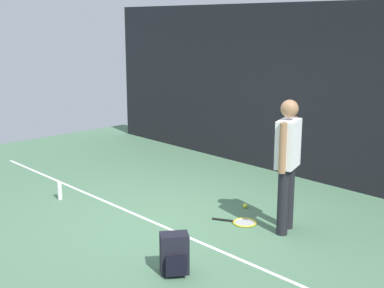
{
  "coord_description": "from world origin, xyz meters",
  "views": [
    {
      "loc": [
        5.15,
        -4.38,
        2.63
      ],
      "look_at": [
        0.0,
        0.4,
        1.0
      ],
      "focal_mm": 49.7,
      "sensor_mm": 36.0,
      "label": 1
    }
  ],
  "objects_px": {
    "tennis_ball_near_player": "(245,206)",
    "water_bottle": "(60,191)",
    "tennis_player": "(287,158)",
    "backpack": "(175,255)",
    "tennis_racket": "(243,222)"
  },
  "relations": [
    {
      "from": "tennis_ball_near_player",
      "to": "water_bottle",
      "type": "distance_m",
      "value": 2.79
    },
    {
      "from": "tennis_player",
      "to": "tennis_ball_near_player",
      "type": "height_order",
      "value": "tennis_player"
    },
    {
      "from": "backpack",
      "to": "tennis_ball_near_player",
      "type": "height_order",
      "value": "backpack"
    },
    {
      "from": "tennis_player",
      "to": "tennis_racket",
      "type": "distance_m",
      "value": 1.12
    },
    {
      "from": "tennis_racket",
      "to": "tennis_ball_near_player",
      "type": "distance_m",
      "value": 0.59
    },
    {
      "from": "tennis_ball_near_player",
      "to": "water_bottle",
      "type": "height_order",
      "value": "water_bottle"
    },
    {
      "from": "tennis_ball_near_player",
      "to": "water_bottle",
      "type": "relative_size",
      "value": 0.24
    },
    {
      "from": "backpack",
      "to": "water_bottle",
      "type": "height_order",
      "value": "backpack"
    },
    {
      "from": "tennis_player",
      "to": "water_bottle",
      "type": "xyz_separation_m",
      "value": [
        -3.08,
        -1.49,
        -0.83
      ]
    },
    {
      "from": "tennis_player",
      "to": "tennis_racket",
      "type": "height_order",
      "value": "tennis_player"
    },
    {
      "from": "tennis_racket",
      "to": "tennis_ball_near_player",
      "type": "bearing_deg",
      "value": 99.57
    },
    {
      "from": "tennis_racket",
      "to": "backpack",
      "type": "bearing_deg",
      "value": -102.62
    },
    {
      "from": "water_bottle",
      "to": "tennis_ball_near_player",
      "type": "bearing_deg",
      "value": 39.01
    },
    {
      "from": "tennis_player",
      "to": "water_bottle",
      "type": "relative_size",
      "value": 6.21
    },
    {
      "from": "tennis_ball_near_player",
      "to": "water_bottle",
      "type": "xyz_separation_m",
      "value": [
        -2.17,
        -1.76,
        0.1
      ]
    }
  ]
}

